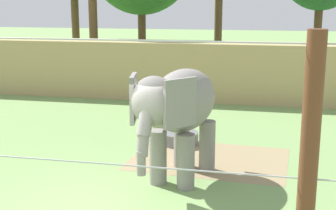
% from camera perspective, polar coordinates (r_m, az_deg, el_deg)
% --- Properties ---
extents(dirt_patch, '(4.27, 3.18, 0.01)m').
position_cam_1_polar(dirt_patch, '(12.72, 5.02, -6.51)').
color(dirt_patch, '#937F5B').
rests_on(dirt_patch, ground).
extents(embankment_wall, '(36.00, 1.80, 2.43)m').
position_cam_1_polar(embankment_wall, '(20.19, 2.67, 4.19)').
color(embankment_wall, tan).
rests_on(embankment_wall, ground).
extents(elephant, '(1.89, 3.51, 2.66)m').
position_cam_1_polar(elephant, '(10.73, 1.32, -0.30)').
color(elephant, gray).
rests_on(elephant, ground).
extents(enrichment_ball, '(0.89, 0.89, 0.89)m').
position_cam_1_polar(enrichment_ball, '(15.24, -0.74, -1.51)').
color(enrichment_ball, gray).
rests_on(enrichment_ball, ground).
extents(cable_fence, '(8.48, 0.21, 3.86)m').
position_cam_1_polar(cable_fence, '(6.49, -19.04, -8.08)').
color(cable_fence, brown).
rests_on(cable_fence, ground).
extents(water_tub, '(1.10, 1.10, 0.35)m').
position_cam_1_polar(water_tub, '(13.94, 1.42, -3.98)').
color(water_tub, slate).
rests_on(water_tub, ground).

